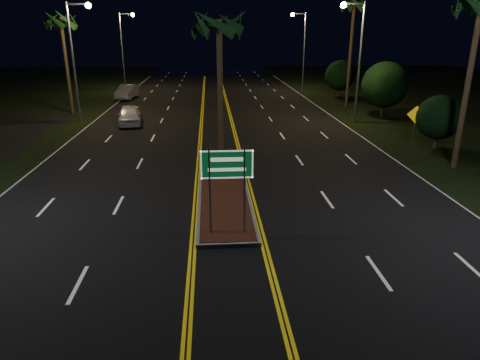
{
  "coord_description": "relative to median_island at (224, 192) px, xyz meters",
  "views": [
    {
      "loc": [
        -0.54,
        -11.07,
        7.01
      ],
      "look_at": [
        0.49,
        3.44,
        1.9
      ],
      "focal_mm": 32.0,
      "sensor_mm": 36.0,
      "label": 1
    }
  ],
  "objects": [
    {
      "name": "palm_median",
      "position": [
        0.0,
        3.5,
        7.19
      ],
      "size": [
        2.4,
        2.4,
        8.3
      ],
      "color": "#382819",
      "rests_on": "ground"
    },
    {
      "name": "ground",
      "position": [
        0.0,
        -7.0,
        -0.08
      ],
      "size": [
        120.0,
        120.0,
        0.0
      ],
      "primitive_type": "plane",
      "color": "black",
      "rests_on": "ground"
    },
    {
      "name": "streetlight_right_far",
      "position": [
        10.61,
        35.0,
        5.57
      ],
      "size": [
        1.91,
        0.44,
        9.0
      ],
      "color": "gray",
      "rests_on": "ground"
    },
    {
      "name": "warning_sign",
      "position": [
        12.27,
        7.5,
        1.61
      ],
      "size": [
        1.03,
        0.39,
        2.59
      ],
      "rotation": [
        0.0,
        0.0,
        -0.34
      ],
      "color": "gray",
      "rests_on": "ground"
    },
    {
      "name": "palm_left_far",
      "position": [
        -12.8,
        21.0,
        7.66
      ],
      "size": [
        2.4,
        2.4,
        8.8
      ],
      "color": "#382819",
      "rests_on": "ground"
    },
    {
      "name": "car_far",
      "position": [
        -9.41,
        29.39,
        0.76
      ],
      "size": [
        2.81,
        5.33,
        1.7
      ],
      "primitive_type": "imported",
      "rotation": [
        0.0,
        0.0,
        -0.13
      ],
      "color": "#A5A9AF",
      "rests_on": "ground"
    },
    {
      "name": "median_island",
      "position": [
        0.0,
        0.0,
        0.0
      ],
      "size": [
        2.25,
        10.25,
        0.17
      ],
      "color": "gray",
      "rests_on": "ground"
    },
    {
      "name": "streetlight_left_mid",
      "position": [
        -10.61,
        17.0,
        5.57
      ],
      "size": [
        1.91,
        0.44,
        9.0
      ],
      "color": "gray",
      "rests_on": "ground"
    },
    {
      "name": "shrub_far",
      "position": [
        13.8,
        29.0,
        2.25
      ],
      "size": [
        3.24,
        3.24,
        3.96
      ],
      "color": "#382819",
      "rests_on": "ground"
    },
    {
      "name": "streetlight_left_far",
      "position": [
        -10.61,
        37.0,
        5.57
      ],
      "size": [
        1.91,
        0.44,
        9.0
      ],
      "color": "gray",
      "rests_on": "ground"
    },
    {
      "name": "shrub_mid",
      "position": [
        14.0,
        17.0,
        2.64
      ],
      "size": [
        3.78,
        3.78,
        4.62
      ],
      "color": "#382819",
      "rests_on": "ground"
    },
    {
      "name": "palm_right_far",
      "position": [
        12.8,
        23.0,
        9.06
      ],
      "size": [
        2.4,
        2.4,
        10.3
      ],
      "color": "#382819",
      "rests_on": "ground"
    },
    {
      "name": "streetlight_right_mid",
      "position": [
        10.61,
        15.0,
        5.57
      ],
      "size": [
        1.91,
        0.44,
        9.0
      ],
      "color": "gray",
      "rests_on": "ground"
    },
    {
      "name": "car_near",
      "position": [
        -6.84,
        15.75,
        0.76
      ],
      "size": [
        2.92,
        5.31,
        1.68
      ],
      "primitive_type": "imported",
      "rotation": [
        0.0,
        0.0,
        0.16
      ],
      "color": "white",
      "rests_on": "ground"
    },
    {
      "name": "highway_sign",
      "position": [
        0.0,
        -4.2,
        2.32
      ],
      "size": [
        1.8,
        0.08,
        3.2
      ],
      "color": "gray",
      "rests_on": "ground"
    },
    {
      "name": "shrub_near",
      "position": [
        13.5,
        7.0,
        1.86
      ],
      "size": [
        2.7,
        2.7,
        3.3
      ],
      "color": "#382819",
      "rests_on": "ground"
    }
  ]
}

